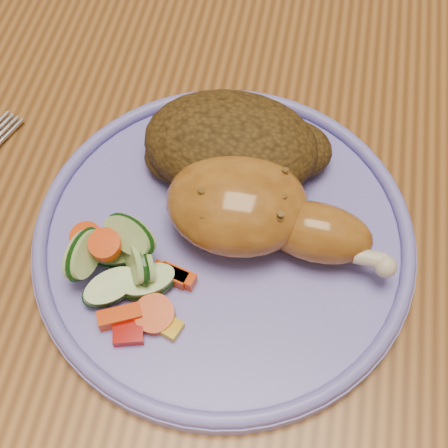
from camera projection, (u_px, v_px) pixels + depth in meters
name	position (u px, v px, depth m)	size (l,w,h in m)	color
ground	(246.00, 389.00, 1.14)	(4.00, 4.00, 0.00)	brown
dining_table	(269.00, 182.00, 0.57)	(0.90, 1.40, 0.75)	brown
plate	(224.00, 239.00, 0.44)	(0.27, 0.27, 0.01)	#766FD5
plate_rim	(224.00, 231.00, 0.43)	(0.26, 0.26, 0.01)	#766FD5
chicken_leg	(257.00, 211.00, 0.41)	(0.16, 0.08, 0.05)	#A86723
rice_pilaf	(235.00, 146.00, 0.45)	(0.14, 0.09, 0.05)	#483112
vegetable_pile	(123.00, 266.00, 0.41)	(0.09, 0.09, 0.04)	#A50A05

